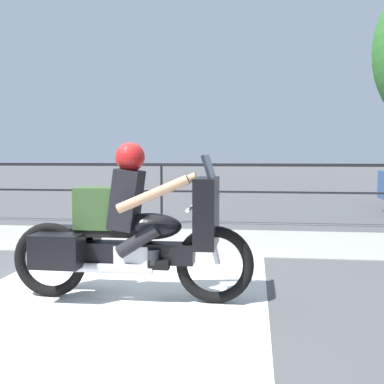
# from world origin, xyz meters

# --- Properties ---
(ground_plane) EXTENTS (120.00, 120.00, 0.00)m
(ground_plane) POSITION_xyz_m (0.00, 0.00, 0.00)
(ground_plane) COLOR #4C4C4F
(sidewalk_band) EXTENTS (44.00, 2.40, 0.01)m
(sidewalk_band) POSITION_xyz_m (0.00, 3.40, 0.01)
(sidewalk_band) COLOR #99968E
(sidewalk_band) RESTS_ON ground
(crosswalk_band) EXTENTS (3.05, 6.00, 0.01)m
(crosswalk_band) POSITION_xyz_m (0.50, -0.20, 0.00)
(crosswalk_band) COLOR silver
(crosswalk_band) RESTS_ON ground
(fence_railing) EXTENTS (36.00, 0.05, 1.27)m
(fence_railing) POSITION_xyz_m (0.00, 5.11, 1.00)
(fence_railing) COLOR black
(fence_railing) RESTS_ON ground
(motorcycle) EXTENTS (2.44, 0.76, 1.57)m
(motorcycle) POSITION_xyz_m (0.68, 0.06, 0.70)
(motorcycle) COLOR black
(motorcycle) RESTS_ON ground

